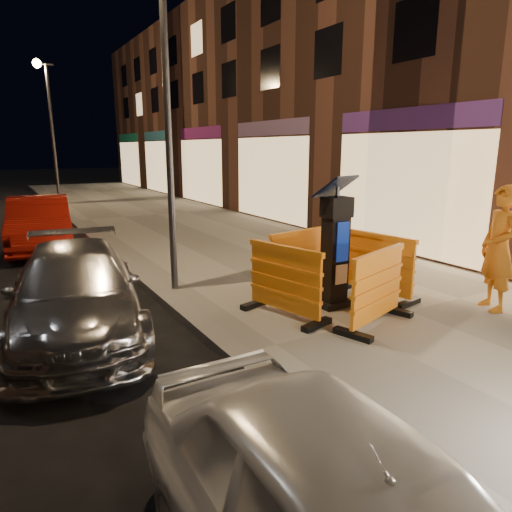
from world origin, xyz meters
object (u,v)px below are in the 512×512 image
barrier_kerbside (285,282)px  man (499,249)px  barrier_front (377,288)px  barrier_bldgside (378,265)px  car_silver (79,332)px  parking_kiosk (335,246)px  car_red (43,249)px  barrier_back (299,261)px

barrier_kerbside → man: man is taller
barrier_front → man: size_ratio=0.72×
barrier_front → barrier_bldgside: (0.95, 0.95, 0.00)m
car_silver → parking_kiosk: bearing=-10.6°
car_silver → barrier_kerbside: bearing=-16.5°
parking_kiosk → barrier_kerbside: 1.05m
barrier_kerbside → car_red: barrier_kerbside is taller
parking_kiosk → barrier_front: size_ratio=1.40×
car_silver → man: bearing=-16.0°
car_red → man: man is taller
parking_kiosk → car_red: 8.65m
barrier_front → man: (2.09, -0.44, 0.43)m
barrier_front → barrier_kerbside: 1.34m
barrier_back → car_silver: size_ratio=0.33×
barrier_back → car_silver: 3.79m
barrier_back → barrier_bldgside: (0.95, -0.95, 0.00)m
barrier_back → car_silver: barrier_back is taller
barrier_kerbside → car_silver: (-2.76, 1.32, -0.70)m
car_silver → barrier_bldgside: bearing=-6.8°
car_red → car_silver: bearing=-85.4°
barrier_front → car_silver: barrier_front is taller
barrier_kerbside → barrier_back: bearing=-59.7°
barrier_back → barrier_kerbside: (-0.95, -0.95, 0.00)m
car_red → man: size_ratio=2.15×
barrier_kerbside → barrier_bldgside: 1.90m
barrier_front → barrier_kerbside: bearing=117.3°
man → barrier_kerbside: bearing=-89.4°
parking_kiosk → car_silver: 4.09m
barrier_kerbside → car_silver: size_ratio=0.33×
parking_kiosk → barrier_back: parking_kiosk is taller
parking_kiosk → barrier_bldgside: parking_kiosk is taller
barrier_bldgside → car_silver: bearing=63.5°
barrier_back → man: size_ratio=0.72×
car_silver → car_red: (0.15, 6.48, 0.00)m
barrier_back → man: bearing=-57.9°
barrier_bldgside → car_silver: barrier_bldgside is taller
man → barrier_bldgside: bearing=-115.4°
parking_kiosk → barrier_front: (0.00, -0.95, -0.44)m
parking_kiosk → barrier_back: size_ratio=1.40×
barrier_kerbside → man: size_ratio=0.72×
barrier_front → man: man is taller
car_red → barrier_back: bearing=-56.6°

